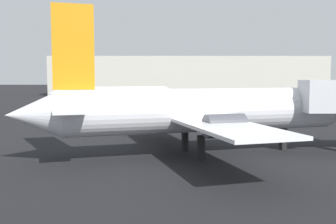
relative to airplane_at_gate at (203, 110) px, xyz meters
name	(u,v)px	position (x,y,z in m)	size (l,w,h in m)	color
airplane_at_gate	(203,110)	(0.00, 0.00, 0.00)	(32.14, 26.36, 12.35)	white
airplane_far_left	(115,93)	(-14.58, 55.23, -0.88)	(28.72, 21.27, 7.87)	white
terminal_building	(187,76)	(4.83, 112.13, 2.87)	(95.51, 23.96, 13.50)	beige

